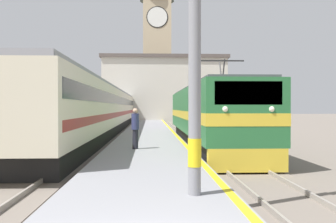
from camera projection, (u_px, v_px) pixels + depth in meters
name	position (u px, v px, depth m)	size (l,w,h in m)	color
ground_plane	(149.00, 134.00, 34.41)	(200.00, 200.00, 0.00)	#70665B
platform	(149.00, 135.00, 29.42)	(3.93, 140.00, 0.45)	gray
rail_track_near	(194.00, 137.00, 29.57)	(2.84, 140.00, 0.16)	#70665B
rail_track_far	(97.00, 138.00, 29.24)	(2.83, 140.00, 0.16)	#70665B
locomotive_train	(207.00, 116.00, 23.08)	(2.92, 19.81, 4.49)	black
passenger_train	(108.00, 109.00, 36.90)	(2.92, 52.41, 3.93)	black
catenary_mast	(199.00, 15.00, 8.29)	(2.68, 0.29, 7.68)	gray
person_on_platform	(135.00, 127.00, 17.51)	(0.34, 0.34, 1.81)	#23232D
clock_tower	(157.00, 43.00, 68.61)	(5.98, 5.98, 25.18)	tan
station_building	(164.00, 89.00, 60.31)	(18.89, 7.90, 10.01)	beige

